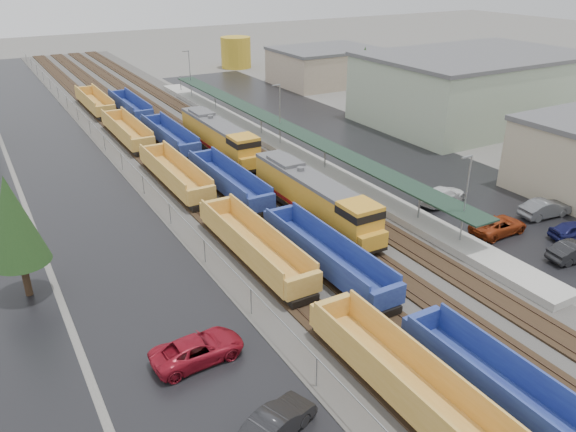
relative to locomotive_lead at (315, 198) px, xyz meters
name	(u,v)px	position (x,y,z in m)	size (l,w,h in m)	color
ballast_strip	(179,139)	(-2.00, 29.75, -2.21)	(20.00, 160.00, 0.08)	#302D2B
trackbed	(179,138)	(-2.00, 29.75, -2.10)	(14.60, 160.00, 0.22)	black
west_parking_lot	(58,158)	(-17.00, 29.75, -2.24)	(10.00, 160.00, 0.02)	black
east_commuter_lot	(343,137)	(17.00, 19.75, -2.24)	(16.00, 100.00, 0.02)	black
station_platform	(280,143)	(7.50, 19.76, -1.52)	(3.00, 80.00, 8.00)	#9E9B93
chainlink_fence	(107,142)	(-11.50, 28.19, -0.65)	(0.08, 160.04, 2.02)	gray
industrial_buildings	(473,95)	(35.76, 15.60, 1.99)	(32.52, 75.30, 9.50)	tan
distant_hills	(154,19)	(42.79, 180.43, -2.25)	(301.00, 140.00, 25.20)	#465542
tree_west_near	(13,220)	(-24.00, -0.25, 3.56)	(3.96, 3.96, 9.00)	#332316
tree_east	(364,71)	(26.00, 27.75, 4.22)	(4.40, 4.40, 10.00)	#332316
locomotive_lead	(315,198)	(0.00, 0.00, 0.00)	(2.81, 18.51, 4.19)	black
locomotive_trail	(220,138)	(0.00, 21.00, 0.00)	(2.81, 18.51, 4.19)	black
well_string_yellow	(209,206)	(-8.00, 5.30, -1.02)	(2.84, 105.80, 2.52)	gold
well_string_blue	(270,214)	(-4.00, 1.04, -1.05)	(2.74, 103.63, 2.43)	navy
storage_tank	(236,52)	(26.66, 73.09, 0.90)	(6.32, 6.32, 6.32)	gold
parked_car_west_b	(276,424)	(-15.11, -20.18, -1.47)	(4.76, 1.66, 1.57)	black
parked_car_west_c	(198,349)	(-16.30, -12.82, -1.48)	(5.55, 2.56, 1.54)	maroon
parked_car_east_a	(576,251)	(13.84, -16.28, -1.48)	(4.70, 1.64, 1.55)	black
parked_car_east_b	(499,226)	(12.29, -10.04, -1.51)	(5.33, 2.46, 1.48)	maroon
parked_car_east_c	(443,195)	(12.86, -2.76, -1.46)	(5.48, 2.23, 1.59)	silver
parked_car_east_d	(575,230)	(17.14, -13.93, -1.49)	(4.48, 1.80, 1.53)	#131547
parked_car_east_e	(545,209)	(18.67, -9.79, -1.43)	(4.99, 1.74, 1.65)	#515356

